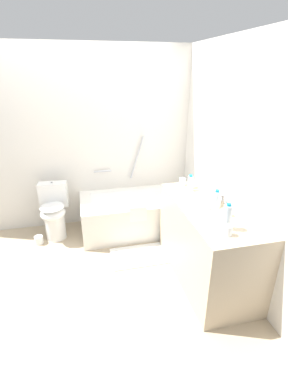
{
  "coord_description": "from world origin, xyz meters",
  "views": [
    {
      "loc": [
        -0.01,
        -2.56,
        2.09
      ],
      "look_at": [
        0.64,
        0.22,
        0.84
      ],
      "focal_mm": 25.96,
      "sensor_mm": 36.0,
      "label": 1
    }
  ],
  "objects_px": {
    "bathtub": "(138,212)",
    "drinking_glass_1": "(228,230)",
    "sink_faucet": "(222,198)",
    "drinking_glass_3": "(191,184)",
    "soap_dish": "(190,194)",
    "water_bottle_1": "(190,184)",
    "water_bottle_0": "(216,203)",
    "water_bottle_2": "(227,217)",
    "drinking_glass_2": "(182,182)",
    "toilet_paper_roll": "(39,240)",
    "drinking_glass_0": "(221,217)",
    "bath_mat": "(139,256)",
    "sink_basin": "(206,200)",
    "toilet": "(54,212)"
  },
  "relations": [
    {
      "from": "water_bottle_1",
      "to": "drinking_glass_2",
      "type": "height_order",
      "value": "water_bottle_1"
    },
    {
      "from": "sink_basin",
      "to": "water_bottle_0",
      "type": "distance_m",
      "value": 0.27
    },
    {
      "from": "sink_basin",
      "to": "toilet_paper_roll",
      "type": "distance_m",
      "value": 2.24
    },
    {
      "from": "sink_faucet",
      "to": "water_bottle_2",
      "type": "height_order",
      "value": "water_bottle_2"
    },
    {
      "from": "sink_basin",
      "to": "water_bottle_1",
      "type": "bearing_deg",
      "value": 96.91
    },
    {
      "from": "sink_faucet",
      "to": "drinking_glass_3",
      "type": "xyz_separation_m",
      "value": [
        -0.17,
        0.41,
        0.01
      ]
    },
    {
      "from": "toilet",
      "to": "drinking_glass_3",
      "type": "xyz_separation_m",
      "value": [
        1.63,
        -0.7,
        0.52
      ]
    },
    {
      "from": "bathtub",
      "to": "toilet_paper_roll",
      "type": "xyz_separation_m",
      "value": [
        -1.35,
        -0.08,
        -0.21
      ]
    },
    {
      "from": "drinking_glass_2",
      "to": "toilet_paper_roll",
      "type": "relative_size",
      "value": 0.79
    },
    {
      "from": "sink_faucet",
      "to": "drinking_glass_3",
      "type": "relative_size",
      "value": 1.92
    },
    {
      "from": "bathtub",
      "to": "soap_dish",
      "type": "distance_m",
      "value": 1.1
    },
    {
      "from": "toilet",
      "to": "water_bottle_2",
      "type": "height_order",
      "value": "water_bottle_2"
    },
    {
      "from": "bathtub",
      "to": "drinking_glass_1",
      "type": "height_order",
      "value": "bathtub"
    },
    {
      "from": "bathtub",
      "to": "drinking_glass_1",
      "type": "xyz_separation_m",
      "value": [
        0.42,
        -1.66,
        0.63
      ]
    },
    {
      "from": "sink_faucet",
      "to": "drinking_glass_0",
      "type": "relative_size",
      "value": 1.67
    },
    {
      "from": "drinking_glass_0",
      "to": "drinking_glass_3",
      "type": "bearing_deg",
      "value": 87.04
    },
    {
      "from": "drinking_glass_3",
      "to": "bath_mat",
      "type": "xyz_separation_m",
      "value": [
        -0.62,
        -0.01,
        -0.88
      ]
    },
    {
      "from": "drinking_glass_0",
      "to": "drinking_glass_3",
      "type": "relative_size",
      "value": 1.15
    },
    {
      "from": "drinking_glass_0",
      "to": "toilet_paper_roll",
      "type": "height_order",
      "value": "drinking_glass_0"
    },
    {
      "from": "drinking_glass_1",
      "to": "sink_basin",
      "type": "bearing_deg",
      "value": 82.65
    },
    {
      "from": "water_bottle_0",
      "to": "soap_dish",
      "type": "distance_m",
      "value": 0.5
    },
    {
      "from": "water_bottle_2",
      "to": "drinking_glass_0",
      "type": "height_order",
      "value": "water_bottle_2"
    },
    {
      "from": "toilet",
      "to": "sink_faucet",
      "type": "xyz_separation_m",
      "value": [
        1.8,
        -1.11,
        0.52
      ]
    },
    {
      "from": "drinking_glass_1",
      "to": "water_bottle_2",
      "type": "bearing_deg",
      "value": 71.32
    },
    {
      "from": "water_bottle_0",
      "to": "drinking_glass_2",
      "type": "height_order",
      "value": "water_bottle_0"
    },
    {
      "from": "water_bottle_2",
      "to": "toilet_paper_roll",
      "type": "xyz_separation_m",
      "value": [
        -1.79,
        1.48,
        -0.91
      ]
    },
    {
      "from": "water_bottle_0",
      "to": "drinking_glass_1",
      "type": "xyz_separation_m",
      "value": [
        -0.05,
        -0.35,
        -0.08
      ]
    },
    {
      "from": "sink_basin",
      "to": "toilet_paper_roll",
      "type": "bearing_deg",
      "value": 152.1
    },
    {
      "from": "water_bottle_1",
      "to": "drinking_glass_1",
      "type": "xyz_separation_m",
      "value": [
        -0.04,
        -0.93,
        -0.05
      ]
    },
    {
      "from": "soap_dish",
      "to": "toilet_paper_roll",
      "type": "distance_m",
      "value": 2.08
    },
    {
      "from": "water_bottle_1",
      "to": "water_bottle_2",
      "type": "height_order",
      "value": "water_bottle_2"
    },
    {
      "from": "water_bottle_1",
      "to": "toilet",
      "type": "bearing_deg",
      "value": 153.67
    },
    {
      "from": "soap_dish",
      "to": "toilet_paper_roll",
      "type": "height_order",
      "value": "soap_dish"
    },
    {
      "from": "water_bottle_1",
      "to": "drinking_glass_3",
      "type": "xyz_separation_m",
      "value": [
        0.05,
        0.09,
        -0.05
      ]
    },
    {
      "from": "water_bottle_0",
      "to": "drinking_glass_3",
      "type": "bearing_deg",
      "value": 87.1
    },
    {
      "from": "drinking_glass_0",
      "to": "bath_mat",
      "type": "relative_size",
      "value": 0.13
    },
    {
      "from": "bathtub",
      "to": "water_bottle_0",
      "type": "height_order",
      "value": "bathtub"
    },
    {
      "from": "drinking_glass_3",
      "to": "sink_basin",
      "type": "bearing_deg",
      "value": -91.38
    },
    {
      "from": "water_bottle_0",
      "to": "water_bottle_1",
      "type": "xyz_separation_m",
      "value": [
        -0.02,
        0.58,
        -0.03
      ]
    },
    {
      "from": "water_bottle_1",
      "to": "bath_mat",
      "type": "xyz_separation_m",
      "value": [
        -0.57,
        0.08,
        -0.93
      ]
    },
    {
      "from": "drinking_glass_3",
      "to": "drinking_glass_1",
      "type": "bearing_deg",
      "value": -94.93
    },
    {
      "from": "toilet",
      "to": "drinking_glass_3",
      "type": "bearing_deg",
      "value": 70.94
    },
    {
      "from": "drinking_glass_1",
      "to": "soap_dish",
      "type": "height_order",
      "value": "drinking_glass_1"
    },
    {
      "from": "sink_basin",
      "to": "water_bottle_0",
      "type": "relative_size",
      "value": 1.19
    },
    {
      "from": "bathtub",
      "to": "water_bottle_1",
      "type": "height_order",
      "value": "bathtub"
    },
    {
      "from": "soap_dish",
      "to": "sink_faucet",
      "type": "bearing_deg",
      "value": -42.0
    },
    {
      "from": "sink_faucet",
      "to": "drinking_glass_1",
      "type": "bearing_deg",
      "value": -113.23
    },
    {
      "from": "sink_faucet",
      "to": "bath_mat",
      "type": "distance_m",
      "value": 1.25
    },
    {
      "from": "water_bottle_2",
      "to": "drinking_glass_2",
      "type": "xyz_separation_m",
      "value": [
        -0.02,
        1.02,
        -0.07
      ]
    },
    {
      "from": "toilet",
      "to": "bath_mat",
      "type": "height_order",
      "value": "toilet"
    }
  ]
}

